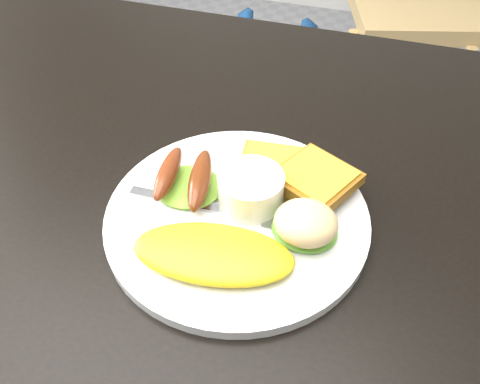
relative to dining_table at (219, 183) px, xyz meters
The scene contains 13 objects.
dining_table is the anchor object (origin of this frame).
dining_chair 1.32m from the dining_table, 79.38° to the left, with size 0.42×0.42×0.05m, color tan.
plate 0.08m from the dining_table, 55.52° to the right, with size 0.28×0.28×0.01m, color white.
lettuce_left 0.06m from the dining_table, 108.24° to the right, with size 0.08×0.07×0.01m, color #5A8920.
lettuce_right 0.14m from the dining_table, 31.15° to the right, with size 0.07×0.06×0.01m, color #368B1C.
omelette 0.14m from the dining_table, 71.78° to the right, with size 0.15×0.07×0.02m, color gold.
sausage_a 0.08m from the dining_table, 125.57° to the right, with size 0.02×0.08×0.02m, color maroon.
sausage_b 0.07m from the dining_table, 91.04° to the right, with size 0.02×0.09×0.02m, color #592D0E.
ramekin 0.09m from the dining_table, 41.40° to the right, with size 0.07×0.07×0.04m, color white.
toast_a 0.08m from the dining_table, ahead, with size 0.08×0.08×0.01m, color olive.
toast_b 0.13m from the dining_table, ahead, with size 0.08×0.08×0.01m, color olive.
potato_salad 0.15m from the dining_table, 33.61° to the right, with size 0.06×0.06×0.03m, color beige.
fork 0.08m from the dining_table, 89.60° to the right, with size 0.15×0.01×0.00m, color #ADAFB7.
Camera 1 is at (0.15, -0.38, 1.12)m, focal length 35.00 mm.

